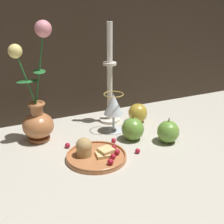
{
  "coord_description": "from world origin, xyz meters",
  "views": [
    {
      "loc": [
        -0.38,
        -0.86,
        0.49
      ],
      "look_at": [
        0.04,
        0.02,
        0.1
      ],
      "focal_mm": 50.0,
      "sensor_mm": 36.0,
      "label": 1
    }
  ],
  "objects_px": {
    "wine_glass": "(114,106)",
    "apple_near_glass": "(133,129)",
    "vase": "(37,110)",
    "plate_with_pastries": "(94,154)",
    "apple_beside_vase": "(168,132)",
    "apple_at_table_edge": "(138,113)",
    "candlestick": "(110,84)"
  },
  "relations": [
    {
      "from": "candlestick",
      "to": "apple_at_table_edge",
      "type": "height_order",
      "value": "candlestick"
    },
    {
      "from": "apple_beside_vase",
      "to": "apple_at_table_edge",
      "type": "bearing_deg",
      "value": 92.2
    },
    {
      "from": "plate_with_pastries",
      "to": "wine_glass",
      "type": "relative_size",
      "value": 1.31
    },
    {
      "from": "apple_at_table_edge",
      "to": "apple_near_glass",
      "type": "bearing_deg",
      "value": -125.76
    },
    {
      "from": "vase",
      "to": "plate_with_pastries",
      "type": "height_order",
      "value": "vase"
    },
    {
      "from": "vase",
      "to": "apple_near_glass",
      "type": "xyz_separation_m",
      "value": [
        0.29,
        -0.13,
        -0.07
      ]
    },
    {
      "from": "vase",
      "to": "candlestick",
      "type": "relative_size",
      "value": 1.02
    },
    {
      "from": "wine_glass",
      "to": "apple_near_glass",
      "type": "height_order",
      "value": "wine_glass"
    },
    {
      "from": "plate_with_pastries",
      "to": "apple_beside_vase",
      "type": "xyz_separation_m",
      "value": [
        0.27,
        0.0,
        0.02
      ]
    },
    {
      "from": "plate_with_pastries",
      "to": "wine_glass",
      "type": "bearing_deg",
      "value": 48.56
    },
    {
      "from": "vase",
      "to": "wine_glass",
      "type": "relative_size",
      "value": 2.79
    },
    {
      "from": "vase",
      "to": "candlestick",
      "type": "xyz_separation_m",
      "value": [
        0.29,
        0.05,
        0.04
      ]
    },
    {
      "from": "wine_glass",
      "to": "apple_near_glass",
      "type": "bearing_deg",
      "value": -71.87
    },
    {
      "from": "plate_with_pastries",
      "to": "apple_at_table_edge",
      "type": "height_order",
      "value": "apple_at_table_edge"
    },
    {
      "from": "vase",
      "to": "apple_at_table_edge",
      "type": "height_order",
      "value": "vase"
    },
    {
      "from": "plate_with_pastries",
      "to": "apple_near_glass",
      "type": "relative_size",
      "value": 2.08
    },
    {
      "from": "vase",
      "to": "apple_beside_vase",
      "type": "bearing_deg",
      "value": -27.19
    },
    {
      "from": "wine_glass",
      "to": "apple_near_glass",
      "type": "distance_m",
      "value": 0.11
    },
    {
      "from": "apple_near_glass",
      "to": "apple_at_table_edge",
      "type": "distance_m",
      "value": 0.16
    },
    {
      "from": "vase",
      "to": "apple_near_glass",
      "type": "bearing_deg",
      "value": -24.59
    },
    {
      "from": "plate_with_pastries",
      "to": "apple_at_table_edge",
      "type": "relative_size",
      "value": 2.16
    },
    {
      "from": "apple_near_glass",
      "to": "plate_with_pastries",
      "type": "bearing_deg",
      "value": -158.39
    },
    {
      "from": "apple_beside_vase",
      "to": "apple_at_table_edge",
      "type": "relative_size",
      "value": 1.01
    },
    {
      "from": "wine_glass",
      "to": "apple_at_table_edge",
      "type": "height_order",
      "value": "wine_glass"
    },
    {
      "from": "wine_glass",
      "to": "candlestick",
      "type": "xyz_separation_m",
      "value": [
        0.03,
        0.09,
        0.05
      ]
    },
    {
      "from": "vase",
      "to": "apple_at_table_edge",
      "type": "xyz_separation_m",
      "value": [
        0.38,
        -0.01,
        -0.07
      ]
    },
    {
      "from": "plate_with_pastries",
      "to": "apple_near_glass",
      "type": "xyz_separation_m",
      "value": [
        0.17,
        0.07,
        0.02
      ]
    },
    {
      "from": "vase",
      "to": "wine_glass",
      "type": "distance_m",
      "value": 0.27
    },
    {
      "from": "apple_beside_vase",
      "to": "apple_at_table_edge",
      "type": "height_order",
      "value": "same"
    },
    {
      "from": "wine_glass",
      "to": "apple_beside_vase",
      "type": "distance_m",
      "value": 0.21
    },
    {
      "from": "wine_glass",
      "to": "apple_near_glass",
      "type": "xyz_separation_m",
      "value": [
        0.03,
        -0.09,
        -0.06
      ]
    },
    {
      "from": "plate_with_pastries",
      "to": "candlestick",
      "type": "relative_size",
      "value": 0.48
    }
  ]
}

